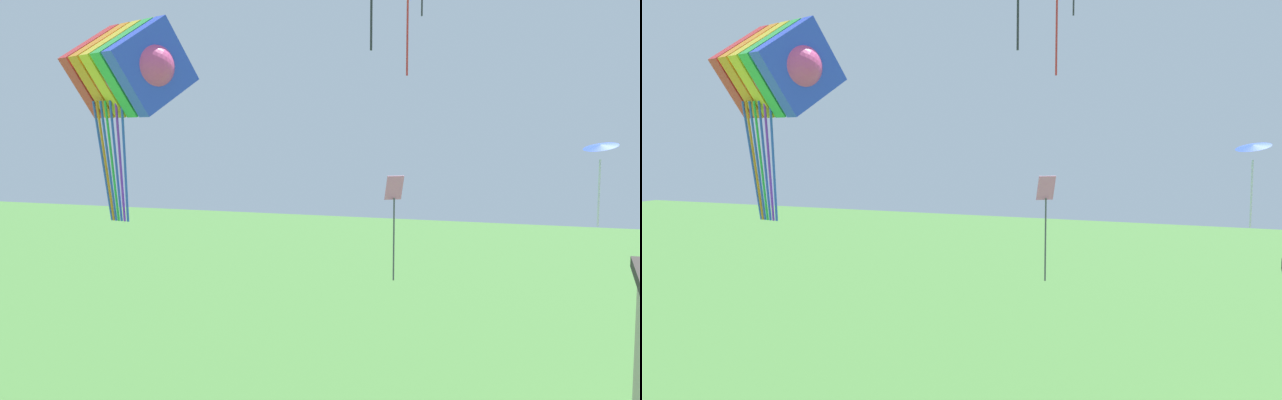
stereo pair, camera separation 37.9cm
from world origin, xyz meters
TOP-DOWN VIEW (x-y plane):
  - kite_rainbow_parafoil at (-5.34, 10.18)m, footprint 3.43×3.08m
  - kite_blue_delta at (4.65, 16.16)m, footprint 1.22×1.21m
  - kite_pink_diamond at (-1.17, 17.77)m, footprint 0.59×0.54m

SIDE VIEW (x-z plane):
  - kite_pink_diamond at x=-1.17m, z-range 3.97..7.23m
  - kite_blue_delta at x=4.65m, z-range 6.44..8.65m
  - kite_rainbow_parafoil at x=-5.34m, z-range 7.12..11.65m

